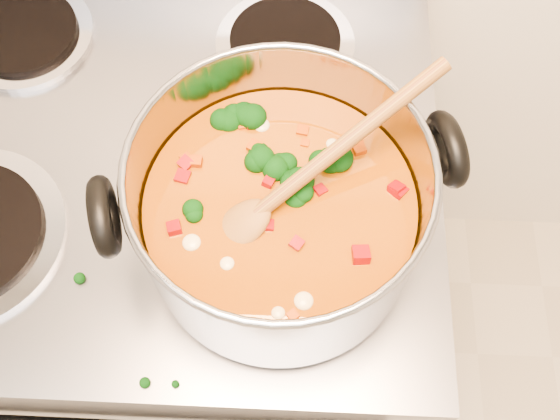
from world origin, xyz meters
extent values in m
cube|color=gray|center=(0.08, 1.16, 0.46)|extent=(0.74, 0.64, 0.92)
cylinder|color=#A5A5AD|center=(0.25, 1.01, 0.92)|extent=(0.22, 0.22, 0.01)
cylinder|color=black|center=(0.25, 1.01, 0.93)|extent=(0.17, 0.17, 0.01)
cylinder|color=#A5A5AD|center=(-0.10, 1.31, 0.92)|extent=(0.18, 0.18, 0.01)
cylinder|color=black|center=(-0.10, 1.31, 0.93)|extent=(0.15, 0.15, 0.01)
cylinder|color=#A5A5AD|center=(0.25, 1.31, 0.92)|extent=(0.18, 0.18, 0.01)
cylinder|color=black|center=(0.25, 1.31, 0.93)|extent=(0.15, 0.15, 0.01)
cylinder|color=#9999A0|center=(0.26, 1.02, 1.01)|extent=(0.28, 0.28, 0.15)
torus|color=#9999A0|center=(0.26, 1.02, 1.09)|extent=(0.29, 0.29, 0.01)
cylinder|color=#98500D|center=(0.26, 1.02, 0.98)|extent=(0.27, 0.27, 0.09)
torus|color=black|center=(0.10, 0.98, 1.07)|extent=(0.04, 0.08, 0.08)
torus|color=black|center=(0.41, 1.06, 1.07)|extent=(0.04, 0.08, 0.08)
ellipsoid|color=black|center=(0.16, 0.99, 1.03)|extent=(0.04, 0.04, 0.03)
ellipsoid|color=black|center=(0.25, 0.97, 1.03)|extent=(0.04, 0.04, 0.03)
ellipsoid|color=black|center=(0.26, 0.94, 1.03)|extent=(0.04, 0.04, 0.03)
ellipsoid|color=black|center=(0.15, 0.97, 1.03)|extent=(0.04, 0.04, 0.03)
ellipsoid|color=black|center=(0.27, 1.07, 1.03)|extent=(0.04, 0.04, 0.03)
ellipsoid|color=black|center=(0.22, 1.01, 1.03)|extent=(0.04, 0.04, 0.03)
ellipsoid|color=black|center=(0.27, 1.09, 1.03)|extent=(0.04, 0.04, 0.03)
ellipsoid|color=black|center=(0.16, 1.04, 1.03)|extent=(0.04, 0.04, 0.03)
ellipsoid|color=#9C0517|center=(0.16, 0.98, 1.03)|extent=(0.01, 0.01, 0.01)
ellipsoid|color=#9C0517|center=(0.28, 0.90, 1.03)|extent=(0.01, 0.01, 0.01)
ellipsoid|color=#9C0517|center=(0.36, 0.99, 1.03)|extent=(0.01, 0.01, 0.01)
ellipsoid|color=#9C0517|center=(0.25, 1.07, 1.03)|extent=(0.01, 0.01, 0.01)
ellipsoid|color=#9C0517|center=(0.15, 0.98, 1.03)|extent=(0.01, 0.01, 0.01)
ellipsoid|color=#9C0517|center=(0.19, 1.08, 1.03)|extent=(0.01, 0.01, 0.01)
ellipsoid|color=#9C0517|center=(0.25, 1.06, 1.03)|extent=(0.01, 0.01, 0.01)
ellipsoid|color=#9C0517|center=(0.14, 1.00, 1.03)|extent=(0.01, 0.01, 0.01)
ellipsoid|color=#9C0517|center=(0.27, 1.09, 1.03)|extent=(0.01, 0.01, 0.01)
ellipsoid|color=#9C0517|center=(0.17, 1.02, 1.03)|extent=(0.01, 0.01, 0.01)
ellipsoid|color=#9C0517|center=(0.18, 0.99, 1.03)|extent=(0.01, 0.01, 0.01)
ellipsoid|color=#9C0517|center=(0.28, 1.02, 1.03)|extent=(0.01, 0.01, 0.01)
ellipsoid|color=#A23B09|center=(0.20, 1.06, 1.03)|extent=(0.01, 0.01, 0.01)
ellipsoid|color=#A23B09|center=(0.26, 0.97, 1.03)|extent=(0.01, 0.01, 0.01)
ellipsoid|color=#A23B09|center=(0.24, 1.09, 1.03)|extent=(0.01, 0.01, 0.01)
ellipsoid|color=#A23B09|center=(0.26, 0.97, 1.03)|extent=(0.01, 0.01, 0.01)
ellipsoid|color=#A23B09|center=(0.37, 1.05, 1.03)|extent=(0.01, 0.01, 0.01)
ellipsoid|color=#A23B09|center=(0.17, 1.09, 1.03)|extent=(0.01, 0.01, 0.01)
ellipsoid|color=#A23B09|center=(0.31, 1.05, 1.03)|extent=(0.01, 0.01, 0.01)
ellipsoid|color=#A23B09|center=(0.27, 1.09, 1.03)|extent=(0.01, 0.01, 0.01)
ellipsoid|color=beige|center=(0.33, 1.10, 1.03)|extent=(0.02, 0.02, 0.01)
ellipsoid|color=beige|center=(0.26, 1.05, 1.03)|extent=(0.02, 0.02, 0.01)
ellipsoid|color=beige|center=(0.31, 1.06, 1.03)|extent=(0.02, 0.02, 0.01)
ellipsoid|color=beige|center=(0.32, 1.10, 1.03)|extent=(0.02, 0.02, 0.01)
ellipsoid|color=beige|center=(0.25, 1.14, 1.03)|extent=(0.02, 0.02, 0.01)
ellipsoid|color=beige|center=(0.27, 0.92, 1.03)|extent=(0.02, 0.02, 0.01)
ellipsoid|color=olive|center=(0.22, 0.99, 1.03)|extent=(0.08, 0.08, 0.04)
cylinder|color=olive|center=(0.31, 1.06, 1.07)|extent=(0.20, 0.15, 0.10)
ellipsoid|color=black|center=(0.05, 1.00, 0.92)|extent=(0.01, 0.01, 0.01)
ellipsoid|color=black|center=(0.42, 0.96, 0.92)|extent=(0.01, 0.01, 0.01)
ellipsoid|color=black|center=(0.21, 0.86, 0.92)|extent=(0.01, 0.01, 0.01)
ellipsoid|color=black|center=(0.09, 1.13, 0.92)|extent=(0.01, 0.01, 0.01)
camera|label=1|loc=(0.27, 0.75, 1.57)|focal=40.00mm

